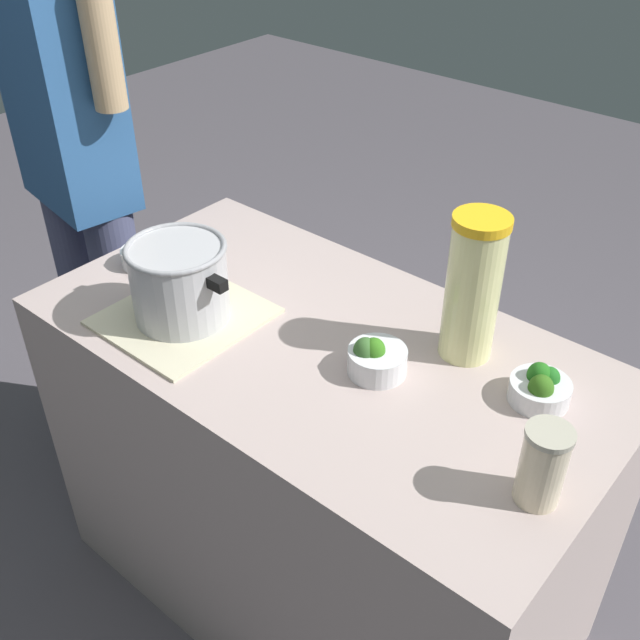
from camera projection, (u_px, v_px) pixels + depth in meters
ground_plane at (320, 584)px, 2.07m from camera, size 8.00×8.00×0.00m
counter_slab at (320, 478)px, 1.83m from camera, size 1.27×0.67×0.85m
dish_cloth at (184, 316)px, 1.64m from camera, size 0.31×0.32×0.01m
cooking_pot at (179, 280)px, 1.58m from camera, size 0.28×0.21×0.17m
lemonade_pitcher at (473, 288)px, 1.45m from camera, size 0.11×0.11×0.31m
mason_jar at (543, 465)px, 1.18m from camera, size 0.08×0.08×0.15m
broccoli_bowl_front at (540, 388)px, 1.40m from camera, size 0.12×0.12×0.08m
broccoli_bowl_center at (141, 255)px, 1.80m from camera, size 0.10×0.10×0.08m
broccoli_bowl_back at (375, 358)px, 1.47m from camera, size 0.12×0.12×0.08m
person_cook at (80, 178)px, 2.06m from camera, size 0.50×0.25×1.67m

